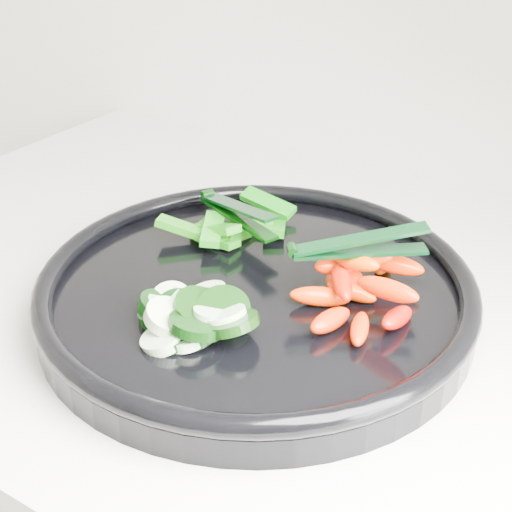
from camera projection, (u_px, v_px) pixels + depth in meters
The scene contains 6 objects.
veggie_tray at pixel (256, 291), 0.61m from camera, with size 0.47×0.47×0.04m.
cucumber_pile at pixel (189, 315), 0.56m from camera, with size 0.12×0.12×0.04m.
carrot_pile at pixel (358, 280), 0.59m from camera, with size 0.11×0.15×0.05m.
pepper_pile at pixel (232, 227), 0.69m from camera, with size 0.11×0.12×0.04m.
tong_carrot at pixel (355, 246), 0.57m from camera, with size 0.10×0.08×0.02m.
tong_pepper at pixel (236, 211), 0.68m from camera, with size 0.11×0.06×0.02m.
Camera 1 is at (-0.26, 1.21, 1.28)m, focal length 50.00 mm.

